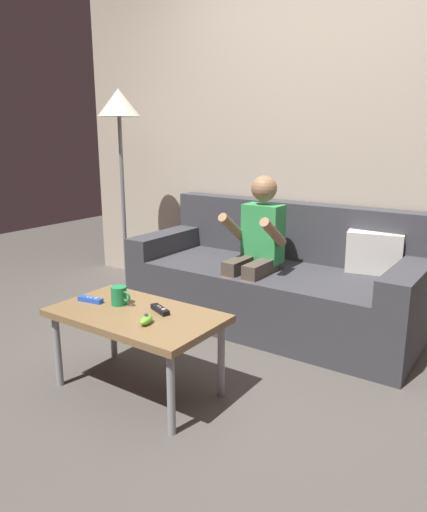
% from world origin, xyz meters
% --- Properties ---
extents(ground_plane, '(8.93, 8.93, 0.00)m').
position_xyz_m(ground_plane, '(0.00, 0.00, 0.00)').
color(ground_plane, '#4C4742').
extents(wall_back, '(4.46, 0.05, 2.50)m').
position_xyz_m(wall_back, '(0.00, 1.56, 1.25)').
color(wall_back, '#B2A38E').
rests_on(wall_back, ground).
extents(couch, '(1.92, 0.80, 0.80)m').
position_xyz_m(couch, '(-0.16, 1.17, 0.28)').
color(couch, '#38383D').
rests_on(couch, ground).
extents(person_seated_on_couch, '(0.36, 0.44, 1.01)m').
position_xyz_m(person_seated_on_couch, '(-0.22, 0.98, 0.57)').
color(person_seated_on_couch, '#4C4238').
rests_on(person_seated_on_couch, ground).
extents(coffee_table, '(0.85, 0.49, 0.42)m').
position_xyz_m(coffee_table, '(-0.30, -0.05, 0.38)').
color(coffee_table, brown).
rests_on(coffee_table, ground).
extents(game_remote_black_near_edge, '(0.14, 0.09, 0.03)m').
position_xyz_m(game_remote_black_near_edge, '(-0.21, 0.02, 0.43)').
color(game_remote_black_near_edge, black).
rests_on(game_remote_black_near_edge, coffee_table).
extents(nunchuk_lime, '(0.06, 0.10, 0.05)m').
position_xyz_m(nunchuk_lime, '(-0.16, -0.13, 0.44)').
color(nunchuk_lime, '#72C638').
rests_on(nunchuk_lime, coffee_table).
extents(game_remote_blue_far_corner, '(0.14, 0.06, 0.03)m').
position_xyz_m(game_remote_blue_far_corner, '(-0.60, -0.07, 0.43)').
color(game_remote_blue_far_corner, blue).
rests_on(game_remote_blue_far_corner, coffee_table).
extents(coffee_mug, '(0.12, 0.08, 0.09)m').
position_xyz_m(coffee_mug, '(-0.45, -0.01, 0.47)').
color(coffee_mug, '#1E7F47').
rests_on(coffee_mug, coffee_table).
extents(floor_lamp, '(0.32, 0.32, 1.59)m').
position_xyz_m(floor_lamp, '(-1.46, 1.05, 1.37)').
color(floor_lamp, black).
rests_on(floor_lamp, ground).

